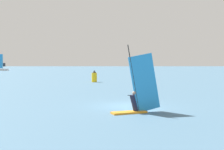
% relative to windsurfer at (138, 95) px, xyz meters
% --- Properties ---
extents(ground_plane, '(4000.00, 4000.00, 0.00)m').
position_rel_windsurfer_xyz_m(ground_plane, '(1.08, 2.67, -1.16)').
color(ground_plane, '#476B84').
extents(windsurfer, '(3.50, 1.13, 4.50)m').
position_rel_windsurfer_xyz_m(windsurfer, '(0.00, 0.00, 0.00)').
color(windsurfer, orange).
rests_on(windsurfer, ground_plane).
extents(distant_headland, '(1342.51, 439.82, 48.48)m').
position_rel_windsurfer_xyz_m(distant_headland, '(475.67, 1527.37, 23.08)').
color(distant_headland, '#4C564C').
rests_on(distant_headland, ground_plane).
extents(channel_buoy, '(0.98, 0.98, 2.24)m').
position_rel_windsurfer_xyz_m(channel_buoy, '(11.85, 29.25, -0.16)').
color(channel_buoy, yellow).
rests_on(channel_buoy, ground_plane).
extents(small_sailboat, '(6.99, 4.77, 11.25)m').
position_rel_windsurfer_xyz_m(small_sailboat, '(13.60, 153.82, -0.13)').
color(small_sailboat, white).
rests_on(small_sailboat, ground_plane).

